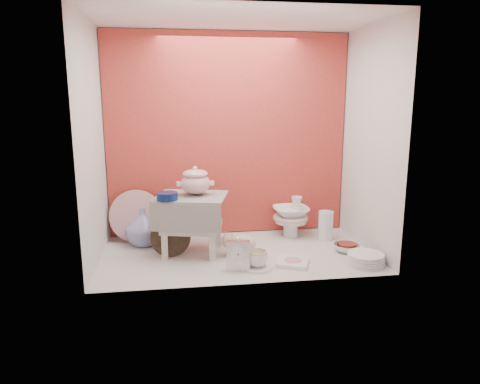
# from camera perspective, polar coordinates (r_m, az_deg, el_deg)

# --- Properties ---
(ground) EXTENTS (1.80, 1.80, 0.00)m
(ground) POSITION_cam_1_polar(r_m,az_deg,el_deg) (3.03, -0.32, -7.89)
(ground) COLOR silver
(ground) RESTS_ON ground
(niche_shell) EXTENTS (1.86, 1.03, 1.53)m
(niche_shell) POSITION_cam_1_polar(r_m,az_deg,el_deg) (3.02, -0.83, 10.13)
(niche_shell) COLOR #BE362F
(niche_shell) RESTS_ON ground
(step_stool) EXTENTS (0.53, 0.48, 0.40)m
(step_stool) POSITION_cam_1_polar(r_m,az_deg,el_deg) (3.00, -6.20, -4.15)
(step_stool) COLOR silver
(step_stool) RESTS_ON ground
(soup_tureen) EXTENTS (0.31, 0.31, 0.20)m
(soup_tureen) POSITION_cam_1_polar(r_m,az_deg,el_deg) (2.95, -5.75, 1.48)
(soup_tureen) COLOR white
(soup_tureen) RESTS_ON step_stool
(cobalt_bowl) EXTENTS (0.16, 0.16, 0.05)m
(cobalt_bowl) POSITION_cam_1_polar(r_m,az_deg,el_deg) (2.85, -9.32, -0.54)
(cobalt_bowl) COLOR #091B47
(cobalt_bowl) RESTS_ON step_stool
(floral_platter) EXTENTS (0.39, 0.14, 0.37)m
(floral_platter) POSITION_cam_1_polar(r_m,az_deg,el_deg) (3.32, -13.16, -3.01)
(floral_platter) COLOR silver
(floral_platter) RESTS_ON ground
(blue_white_vase) EXTENTS (0.33, 0.33, 0.27)m
(blue_white_vase) POSITION_cam_1_polar(r_m,az_deg,el_deg) (3.23, -12.29, -4.38)
(blue_white_vase) COLOR silver
(blue_white_vase) RESTS_ON ground
(lacquer_tray) EXTENTS (0.27, 0.11, 0.26)m
(lacquer_tray) POSITION_cam_1_polar(r_m,az_deg,el_deg) (2.98, -8.89, -5.70)
(lacquer_tray) COLOR black
(lacquer_tray) RESTS_ON ground
(mantel_clock) EXTENTS (0.15, 0.06, 0.21)m
(mantel_clock) POSITION_cam_1_polar(r_m,az_deg,el_deg) (2.71, -0.26, -7.97)
(mantel_clock) COLOR silver
(mantel_clock) RESTS_ON ground
(plush_pig) EXTENTS (0.28, 0.21, 0.15)m
(plush_pig) POSITION_cam_1_polar(r_m,az_deg,el_deg) (2.99, 0.20, -6.65)
(plush_pig) COLOR #D3AC94
(plush_pig) RESTS_ON ground
(teacup_saucer) EXTENTS (0.21, 0.21, 0.01)m
(teacup_saucer) POSITION_cam_1_polar(r_m,az_deg,el_deg) (2.78, 2.22, -9.61)
(teacup_saucer) COLOR white
(teacup_saucer) RESTS_ON ground
(gold_rim_teacup) EXTENTS (0.15, 0.15, 0.10)m
(gold_rim_teacup) POSITION_cam_1_polar(r_m,az_deg,el_deg) (2.76, 2.23, -8.51)
(gold_rim_teacup) COLOR white
(gold_rim_teacup) RESTS_ON teacup_saucer
(lattice_dish) EXTENTS (0.25, 0.25, 0.03)m
(lattice_dish) POSITION_cam_1_polar(r_m,az_deg,el_deg) (2.85, 6.77, -8.95)
(lattice_dish) COLOR white
(lattice_dish) RESTS_ON ground
(dinner_plate_stack) EXTENTS (0.25, 0.25, 0.07)m
(dinner_plate_stack) POSITION_cam_1_polar(r_m,az_deg,el_deg) (2.93, 15.79, -8.26)
(dinner_plate_stack) COLOR white
(dinner_plate_stack) RESTS_ON ground
(crystal_bowl) EXTENTS (0.20, 0.20, 0.05)m
(crystal_bowl) POSITION_cam_1_polar(r_m,az_deg,el_deg) (3.13, 13.50, -6.99)
(crystal_bowl) COLOR silver
(crystal_bowl) RESTS_ON ground
(clear_glass_vase) EXTENTS (0.13, 0.13, 0.21)m
(clear_glass_vase) POSITION_cam_1_polar(r_m,az_deg,el_deg) (3.34, 10.91, -4.26)
(clear_glass_vase) COLOR silver
(clear_glass_vase) RESTS_ON ground
(porcelain_tower) EXTENTS (0.34, 0.34, 0.31)m
(porcelain_tower) POSITION_cam_1_polar(r_m,az_deg,el_deg) (3.37, 6.52, -3.12)
(porcelain_tower) COLOR white
(porcelain_tower) RESTS_ON ground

